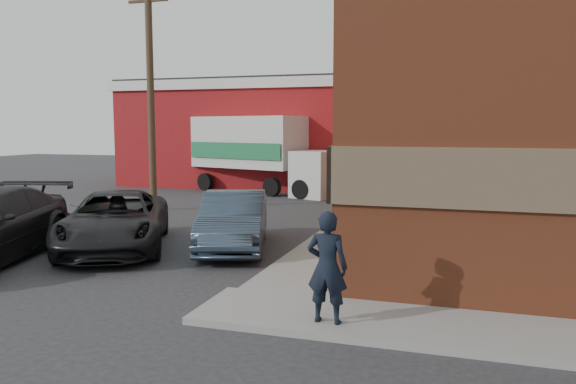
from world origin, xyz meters
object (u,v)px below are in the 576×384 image
Objects in this scene: warehouse at (282,133)px; box_truck at (261,149)px; suv_a at (115,221)px; man at (327,267)px; sedan at (234,221)px; utility_pole at (150,83)px.

warehouse is 4.29m from box_truck.
suv_a is 0.69× the size of box_truck.
man is 0.33× the size of suv_a.
box_truck is (-3.73, 12.09, 1.37)m from sedan.
box_truck is at bearing 89.06° from sedan.
suv_a is at bearing -66.99° from utility_pole.
sedan is at bearing -54.85° from box_truck.
box_truck is at bearing -66.02° from man.
utility_pole reaches higher than suv_a.
utility_pole is (-1.50, -11.00, 1.93)m from warehouse.
warehouse reaches higher than sedan.
utility_pole is 7.93m from suv_a.
utility_pole is 5.15× the size of man.
sedan is 3.05m from suv_a.
utility_pole is at bearing -97.77° from warehouse.
man reaches higher than suv_a.
warehouse is 1.81× the size of utility_pole.
sedan is at bearing -53.07° from man.
sedan is at bearing -8.23° from suv_a.
box_truck is (0.33, -4.22, -0.71)m from warehouse.
warehouse reaches higher than box_truck.
box_truck reaches higher than man.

